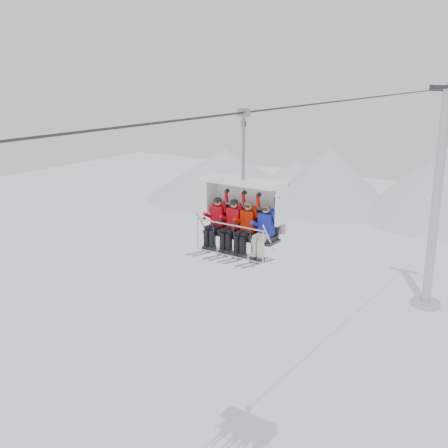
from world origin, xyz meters
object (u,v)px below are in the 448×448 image
Objects in this scene: lift_tower_right at (435,217)px; skier_far_left at (216,221)px; skier_center_left at (233,223)px; chairlift_carrier at (245,206)px; skier_far_right at (264,229)px; skier_center_right at (247,226)px.

skier_far_left is (-0.80, -21.26, 4.43)m from lift_tower_right.
skier_far_left is at bearing -92.15° from lift_tower_right.
skier_center_left is at bearing -90.62° from lift_tower_right.
chairlift_carrier reaches higher than skier_center_left.
skier_center_left is at bearing 0.22° from skier_far_left.
skier_far_left is 1.00× the size of skier_far_right.
skier_center_left is 1.00× the size of skier_center_right.
skier_center_left is (0.57, 0.00, 0.01)m from skier_far_left.
lift_tower_right is 7.99× the size of skier_center_right.
skier_center_right is (0.24, -21.26, 4.43)m from lift_tower_right.
skier_far_right is (0.82, -0.30, -0.47)m from chairlift_carrier.
chairlift_carrier is at bearing -90.00° from lift_tower_right.
skier_center_right is (1.04, 0.00, 0.01)m from skier_far_left.
skier_center_right is 1.00× the size of skier_far_right.
chairlift_carrier reaches higher than skier_far_left.
chairlift_carrier is at bearing 52.99° from skier_center_left.
skier_center_left is at bearing 180.00° from skier_far_right.
skier_center_left and skier_far_right have the same top height.
lift_tower_right is at bearing 89.38° from skier_center_left.
skier_center_right is at bearing 0.12° from skier_far_left.
chairlift_carrier is 2.36× the size of skier_far_right.
skier_center_right is at bearing 180.00° from skier_far_right.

